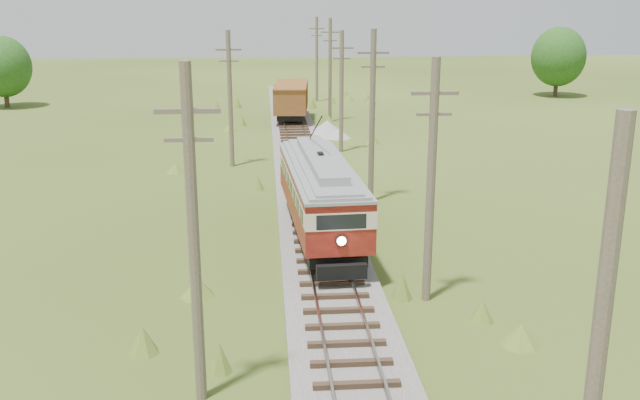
{
  "coord_description": "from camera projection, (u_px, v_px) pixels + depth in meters",
  "views": [
    {
      "loc": [
        -2.34,
        -5.29,
        10.39
      ],
      "look_at": [
        0.0,
        24.67,
        1.92
      ],
      "focal_mm": 40.0,
      "sensor_mm": 36.0,
      "label": 1
    }
  ],
  "objects": [
    {
      "name": "railbed_main",
      "position": [
        307.0,
        185.0,
        40.65
      ],
      "size": [
        3.6,
        96.0,
        0.57
      ],
      "color": "#605B54",
      "rests_on": "ground"
    },
    {
      "name": "streetcar",
      "position": [
        320.0,
        190.0,
        30.82
      ],
      "size": [
        3.27,
        11.49,
        5.21
      ],
      "rotation": [
        0.0,
        0.0,
        0.06
      ],
      "color": "black",
      "rests_on": "ground"
    },
    {
      "name": "gondola",
      "position": [
        291.0,
        99.0,
        62.11
      ],
      "size": [
        3.38,
        8.6,
        2.79
      ],
      "rotation": [
        0.0,
        0.0,
        -0.08
      ],
      "color": "black",
      "rests_on": "ground"
    },
    {
      "name": "gravel_pile",
      "position": [
        329.0,
        129.0,
        56.0
      ],
      "size": [
        3.44,
        3.64,
        1.25
      ],
      "color": "gray",
      "rests_on": "ground"
    },
    {
      "name": "utility_pole_r_1",
      "position": [
        596.0,
        371.0,
        11.91
      ],
      "size": [
        0.3,
        0.3,
        8.8
      ],
      "color": "brown",
      "rests_on": "ground"
    },
    {
      "name": "utility_pole_r_2",
      "position": [
        431.0,
        180.0,
        24.39
      ],
      "size": [
        1.6,
        0.3,
        8.6
      ],
      "color": "brown",
      "rests_on": "ground"
    },
    {
      "name": "utility_pole_r_3",
      "position": [
        372.0,
        115.0,
        36.8
      ],
      "size": [
        1.6,
        0.3,
        9.0
      ],
      "color": "brown",
      "rests_on": "ground"
    },
    {
      "name": "utility_pole_r_4",
      "position": [
        341.0,
        90.0,
        49.35
      ],
      "size": [
        1.6,
        0.3,
        8.4
      ],
      "color": "brown",
      "rests_on": "ground"
    },
    {
      "name": "utility_pole_r_5",
      "position": [
        330.0,
        69.0,
        61.78
      ],
      "size": [
        1.6,
        0.3,
        8.9
      ],
      "color": "brown",
      "rests_on": "ground"
    },
    {
      "name": "utility_pole_r_6",
      "position": [
        317.0,
        58.0,
        74.27
      ],
      "size": [
        1.6,
        0.3,
        8.7
      ],
      "color": "brown",
      "rests_on": "ground"
    },
    {
      "name": "utility_pole_l_a",
      "position": [
        194.0,
        236.0,
        18.02
      ],
      "size": [
        1.6,
        0.3,
        9.0
      ],
      "color": "brown",
      "rests_on": "ground"
    },
    {
      "name": "utility_pole_l_b",
      "position": [
        230.0,
        98.0,
        44.92
      ],
      "size": [
        1.6,
        0.3,
        8.6
      ],
      "color": "brown",
      "rests_on": "ground"
    },
    {
      "name": "tree_mid_a",
      "position": [
        3.0,
        67.0,
        70.14
      ],
      "size": [
        5.46,
        5.46,
        7.03
      ],
      "color": "#38281C",
      "rests_on": "ground"
    },
    {
      "name": "tree_mid_b",
      "position": [
        558.0,
        57.0,
        78.23
      ],
      "size": [
        5.88,
        5.88,
        7.57
      ],
      "color": "#38281C",
      "rests_on": "ground"
    }
  ]
}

